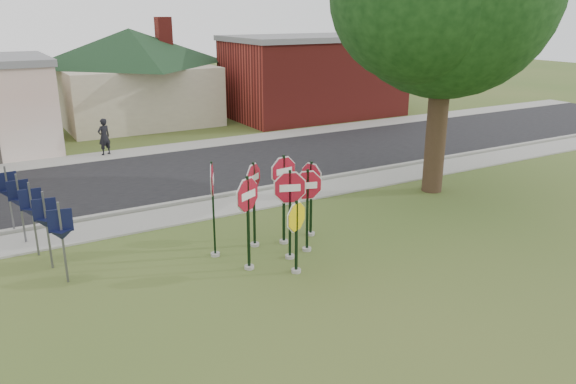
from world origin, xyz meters
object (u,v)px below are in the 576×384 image
stop_sign_yellow (296,229)px  pedestrian (104,137)px  stop_sign_left (248,209)px  stop_sign_center (290,202)px

stop_sign_yellow → pedestrian: (-1.37, 14.20, -0.26)m
stop_sign_yellow → stop_sign_left: stop_sign_left is taller
stop_sign_left → pedestrian: 13.48m
stop_sign_yellow → stop_sign_center: bearing=70.5°
stop_sign_yellow → pedestrian: 14.27m
stop_sign_center → pedestrian: (-1.65, 13.40, -0.68)m
stop_sign_yellow → pedestrian: bearing=95.5°
stop_sign_center → pedestrian: size_ratio=1.55×
pedestrian → stop_sign_center: bearing=75.3°
stop_sign_center → pedestrian: stop_sign_center is taller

